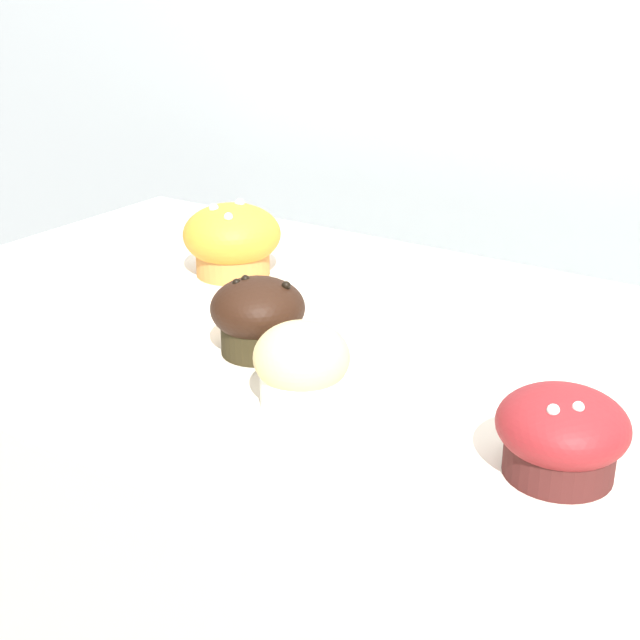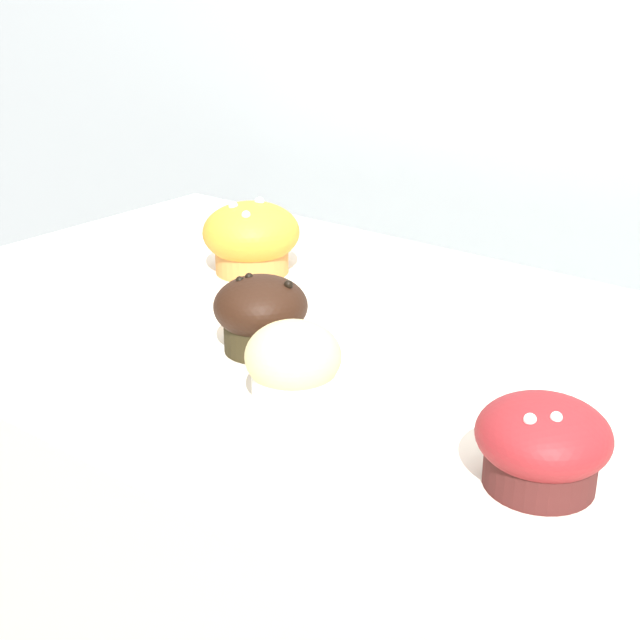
{
  "view_description": "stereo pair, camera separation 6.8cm",
  "coord_description": "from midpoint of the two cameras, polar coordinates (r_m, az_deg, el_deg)",
  "views": [
    {
      "loc": [
        0.49,
        -0.72,
        1.28
      ],
      "look_at": [
        0.06,
        -0.07,
        0.96
      ],
      "focal_mm": 50.0,
      "sensor_mm": 36.0,
      "label": 1
    },
    {
      "loc": [
        0.55,
        -0.68,
        1.28
      ],
      "look_at": [
        0.06,
        -0.07,
        0.96
      ],
      "focal_mm": 50.0,
      "sensor_mm": 36.0,
      "label": 2
    }
  ],
  "objects": [
    {
      "name": "muffin_back_right",
      "position": [
        0.77,
        0.79,
        -2.95
      ],
      "size": [
        0.08,
        0.08,
        0.08
      ],
      "color": "white",
      "rests_on": "display_counter"
    },
    {
      "name": "muffin_front_center",
      "position": [
        0.87,
        -1.43,
        0.34
      ],
      "size": [
        0.09,
        0.09,
        0.08
      ],
      "color": "#2C2513",
      "rests_on": "display_counter"
    },
    {
      "name": "muffin_front_left",
      "position": [
        0.68,
        16.84,
        -7.65
      ],
      "size": [
        0.1,
        0.1,
        0.07
      ],
      "color": "#461C1A",
      "rests_on": "display_counter"
    },
    {
      "name": "wall_back",
      "position": [
        1.45,
        15.95,
        6.22
      ],
      "size": [
        3.2,
        0.1,
        1.8
      ],
      "primitive_type": "cube",
      "color": "#A8B2B7",
      "rests_on": "ground"
    },
    {
      "name": "muffin_back_left",
      "position": [
        1.09,
        -2.64,
        5.26
      ],
      "size": [
        0.12,
        0.12,
        0.09
      ],
      "color": "#C5813E",
      "rests_on": "display_counter"
    }
  ]
}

